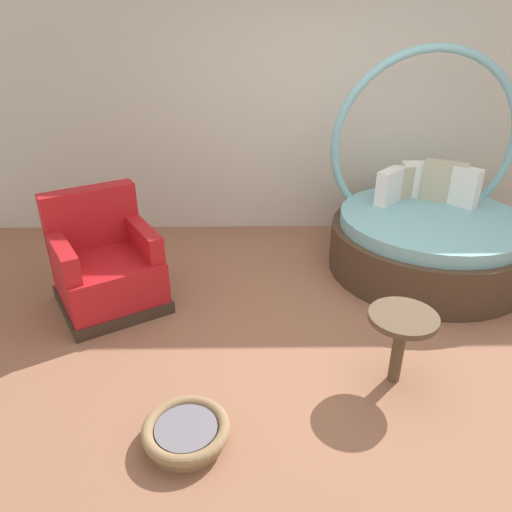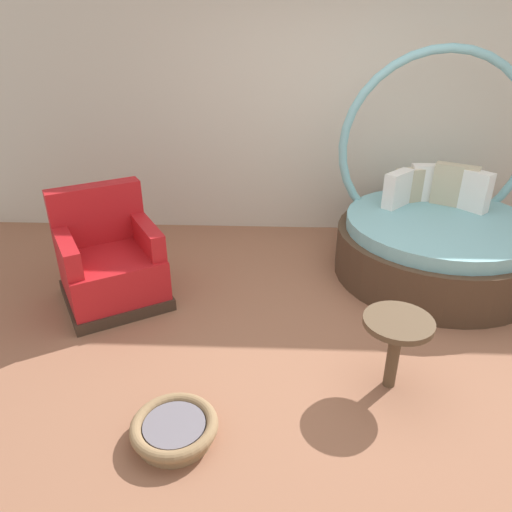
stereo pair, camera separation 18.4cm
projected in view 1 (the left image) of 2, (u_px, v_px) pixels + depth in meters
ground_plane at (346, 339)px, 3.67m from camera, size 8.00×8.00×0.02m
back_wall at (320, 88)px, 4.92m from camera, size 8.00×0.12×3.03m
round_daybed at (427, 229)px, 4.53m from camera, size 1.81×1.81×1.98m
red_armchair at (106, 267)px, 3.97m from camera, size 1.09×1.09×0.94m
pet_basket at (186, 432)px, 2.75m from camera, size 0.51×0.51×0.13m
side_table at (402, 327)px, 3.06m from camera, size 0.44×0.44×0.52m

